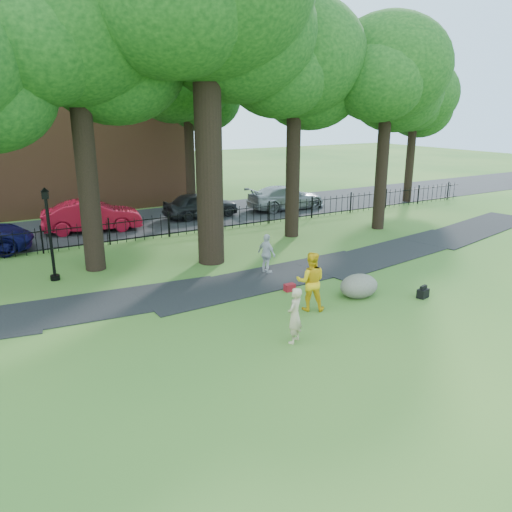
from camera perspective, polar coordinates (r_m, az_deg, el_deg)
ground at (r=15.74m, az=6.04°, el=-7.20°), size 120.00×120.00×0.00m
footpath at (r=19.26m, az=1.58°, el=-2.58°), size 36.07×3.85×0.03m
street at (r=29.53m, az=-12.67°, el=3.82°), size 80.00×7.00×0.02m
iron_fence at (r=25.71m, az=-9.95°, el=3.48°), size 44.00×0.04×1.20m
brick_building at (r=35.82m, az=-23.77°, el=14.73°), size 18.00×8.00×12.00m
big_tree at (r=20.93m, az=-5.65°, el=27.03°), size 10.08×8.61×14.37m
tree_row at (r=22.01m, az=-6.07°, el=21.28°), size 26.82×7.96×12.42m
woman at (r=13.93m, az=4.44°, el=-6.79°), size 0.70×0.63×1.61m
man at (r=16.12m, az=6.27°, el=-2.89°), size 1.19×1.14×1.94m
pedestrian at (r=19.64m, az=1.23°, el=0.25°), size 0.56×0.99×1.59m
boulder at (r=17.74m, az=11.69°, el=-3.21°), size 1.55×1.24×0.84m
lamppost at (r=20.12m, az=-22.47°, el=2.16°), size 0.35×0.35×3.56m
backpack at (r=18.23m, az=18.54°, el=-4.07°), size 0.47×0.35×0.32m
red_bag at (r=17.97m, az=3.87°, el=-3.60°), size 0.39×0.24×0.26m
red_sedan at (r=27.85m, az=-18.24°, el=4.37°), size 5.25×2.59×1.65m
grey_car at (r=30.10m, az=-6.32°, el=5.85°), size 4.51×1.86×1.53m
silver_car at (r=32.45m, az=3.45°, el=6.68°), size 5.28×2.33×1.51m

